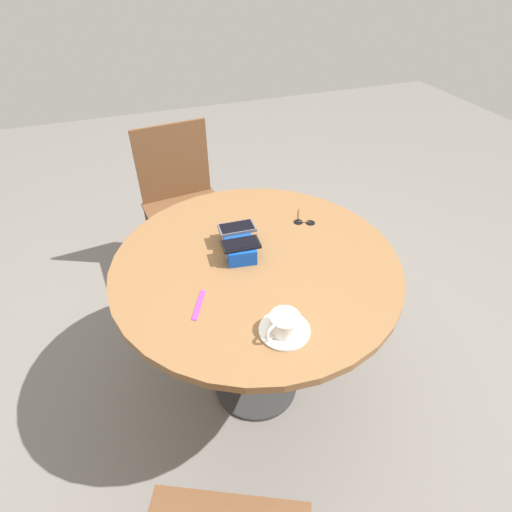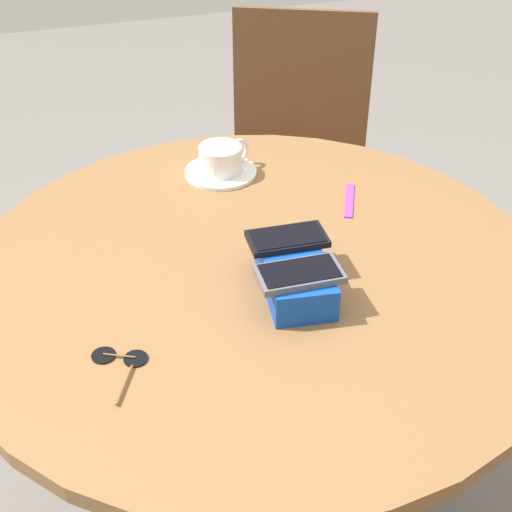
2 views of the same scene
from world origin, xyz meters
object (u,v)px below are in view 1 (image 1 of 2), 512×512
object	(u,v)px
saucer	(284,330)
coffee_cup	(284,323)
phone_box	(238,243)
chair_near_window	(184,205)
phone_gray	(237,228)
round_table	(256,282)
lanyard_strap	(199,305)
phone_black	(241,244)
sunglasses	(304,221)

from	to	relation	value
saucer	coffee_cup	xyz separation A→B (m)	(0.00, -0.00, 0.03)
phone_box	chair_near_window	size ratio (longest dim) A/B	0.23
phone_box	saucer	world-z (taller)	phone_box
phone_box	phone_gray	bearing A→B (deg)	167.48
round_table	saucer	world-z (taller)	saucer
phone_gray	coffee_cup	distance (m)	0.47
round_table	chair_near_window	size ratio (longest dim) A/B	1.15
round_table	phone_gray	bearing A→B (deg)	-166.65
coffee_cup	chair_near_window	world-z (taller)	chair_near_window
saucer	lanyard_strap	xyz separation A→B (m)	(-0.19, -0.22, -0.00)
phone_black	coffee_cup	size ratio (longest dim) A/B	1.16
chair_near_window	coffee_cup	bearing A→B (deg)	3.09
phone_black	coffee_cup	distance (m)	0.37
phone_gray	chair_near_window	bearing A→B (deg)	-174.90
round_table	coffee_cup	size ratio (longest dim) A/B	8.78
phone_box	saucer	xyz separation A→B (m)	(0.42, 0.01, -0.03)
phone_black	lanyard_strap	bearing A→B (deg)	-48.35
round_table	phone_black	world-z (taller)	phone_black
round_table	phone_black	bearing A→B (deg)	-121.04
phone_box	lanyard_strap	xyz separation A→B (m)	(0.23, -0.21, -0.03)
saucer	chair_near_window	size ratio (longest dim) A/B	0.17
sunglasses	coffee_cup	bearing A→B (deg)	-30.63
phone_gray	coffee_cup	xyz separation A→B (m)	(0.47, -0.00, -0.03)
saucer	coffee_cup	distance (m)	0.03
phone_box	lanyard_strap	world-z (taller)	phone_box
round_table	lanyard_strap	bearing A→B (deg)	-58.77
saucer	coffee_cup	world-z (taller)	coffee_cup
coffee_cup	chair_near_window	distance (m)	1.34
lanyard_strap	sunglasses	size ratio (longest dim) A/B	1.03
phone_black	sunglasses	distance (m)	0.35
chair_near_window	phone_gray	bearing A→B (deg)	5.10
saucer	sunglasses	distance (m)	0.59
saucer	chair_near_window	world-z (taller)	chair_near_window
phone_box	sunglasses	xyz separation A→B (m)	(-0.09, 0.31, -0.03)
coffee_cup	lanyard_strap	distance (m)	0.29
coffee_cup	lanyard_strap	world-z (taller)	coffee_cup
saucer	coffee_cup	size ratio (longest dim) A/B	1.29
phone_black	sunglasses	size ratio (longest dim) A/B	1.09
phone_gray	phone_black	size ratio (longest dim) A/B	1.01
lanyard_strap	chair_near_window	xyz separation A→B (m)	(-1.10, 0.14, -0.30)
chair_near_window	phone_black	bearing A→B (deg)	3.52
phone_box	phone_black	xyz separation A→B (m)	(0.05, -0.01, 0.04)
phone_black	saucer	xyz separation A→B (m)	(0.37, 0.02, -0.06)
phone_gray	phone_black	distance (m)	0.10
coffee_cup	phone_box	bearing A→B (deg)	-178.99
sunglasses	lanyard_strap	bearing A→B (deg)	-58.30
phone_gray	saucer	world-z (taller)	phone_gray
phone_box	phone_black	bearing A→B (deg)	-6.14
round_table	lanyard_strap	distance (m)	0.31
round_table	saucer	xyz separation A→B (m)	(0.34, -0.03, 0.11)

